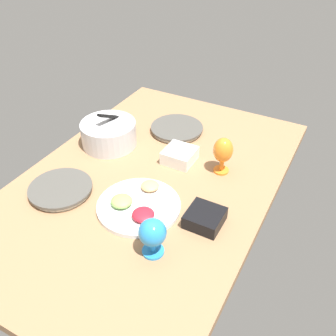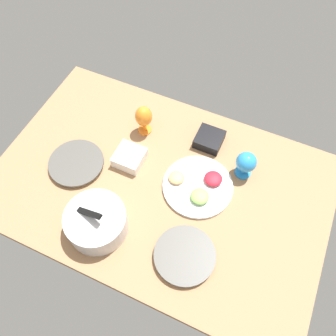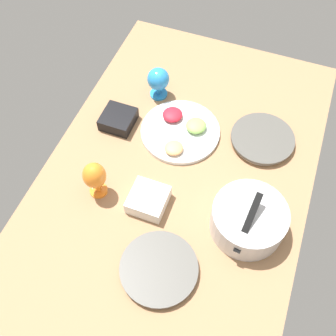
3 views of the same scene
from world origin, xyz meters
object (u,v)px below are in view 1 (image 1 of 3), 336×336
at_px(fruit_platter, 138,205).
at_px(hurricane_glass_blue, 153,234).
at_px(mixing_bowl, 109,133).
at_px(square_bowl_black, 205,217).
at_px(dinner_plate_left, 61,190).
at_px(square_bowl_white, 180,155).
at_px(dinner_plate_right, 177,129).
at_px(hurricane_glass_orange, 223,151).

height_order(fruit_platter, hurricane_glass_blue, hurricane_glass_blue).
xyz_separation_m(mixing_bowl, square_bowl_black, (-0.28, -0.64, -0.03)).
bearing_deg(fruit_platter, mixing_bowl, 48.46).
xyz_separation_m(mixing_bowl, hurricane_glass_blue, (-0.50, -0.54, 0.03)).
distance_m(dinner_plate_left, square_bowl_white, 0.55).
bearing_deg(dinner_plate_right, fruit_platter, -167.49).
bearing_deg(square_bowl_black, fruit_platter, 99.84).
height_order(dinner_plate_right, square_bowl_black, square_bowl_black).
bearing_deg(hurricane_glass_orange, dinner_plate_left, 130.33).
height_order(dinner_plate_right, hurricane_glass_orange, hurricane_glass_orange).
bearing_deg(fruit_platter, square_bowl_white, 0.06).
height_order(dinner_plate_right, mixing_bowl, mixing_bowl).
relative_size(mixing_bowl, hurricane_glass_blue, 1.88).
bearing_deg(square_bowl_white, dinner_plate_left, 142.61).
bearing_deg(dinner_plate_left, fruit_platter, -77.59).
relative_size(dinner_plate_right, mixing_bowl, 0.97).
height_order(mixing_bowl, hurricane_glass_orange, mixing_bowl).
relative_size(fruit_platter, hurricane_glass_orange, 1.94).
distance_m(mixing_bowl, hurricane_glass_blue, 0.74).
bearing_deg(fruit_platter, square_bowl_black, -80.16).
xyz_separation_m(dinner_plate_right, mixing_bowl, (-0.27, 0.24, 0.05)).
xyz_separation_m(fruit_platter, square_bowl_black, (0.05, -0.27, 0.02)).
distance_m(dinner_plate_right, square_bowl_black, 0.68).
distance_m(mixing_bowl, square_bowl_black, 0.70).
bearing_deg(mixing_bowl, dinner_plate_right, -42.18).
bearing_deg(square_bowl_white, mixing_bowl, 95.53).
distance_m(fruit_platter, square_bowl_white, 0.37).
height_order(fruit_platter, hurricane_glass_orange, hurricane_glass_orange).
bearing_deg(dinner_plate_right, square_bowl_black, -143.88).
xyz_separation_m(dinner_plate_left, square_bowl_black, (0.12, -0.61, 0.01)).
distance_m(hurricane_glass_orange, hurricane_glass_blue, 0.56).
relative_size(fruit_platter, hurricane_glass_blue, 2.26).
relative_size(fruit_platter, square_bowl_black, 2.50).
distance_m(hurricane_glass_blue, square_bowl_white, 0.56).
bearing_deg(hurricane_glass_orange, hurricane_glass_blue, 176.36).
xyz_separation_m(dinner_plate_left, fruit_platter, (0.07, -0.34, -0.00)).
distance_m(mixing_bowl, fruit_platter, 0.50).
distance_m(fruit_platter, square_bowl_black, 0.27).
distance_m(dinner_plate_right, mixing_bowl, 0.36).
height_order(hurricane_glass_blue, square_bowl_black, hurricane_glass_blue).
xyz_separation_m(fruit_platter, square_bowl_white, (0.37, 0.00, 0.02)).
xyz_separation_m(dinner_plate_left, mixing_bowl, (0.40, 0.04, 0.05)).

